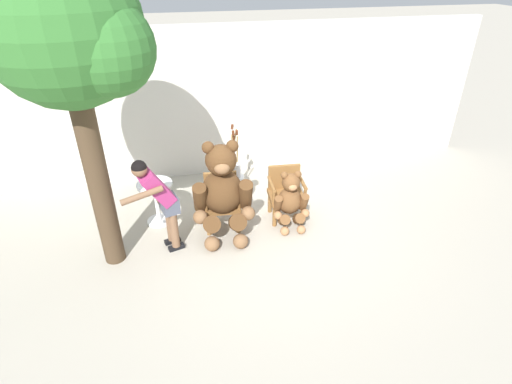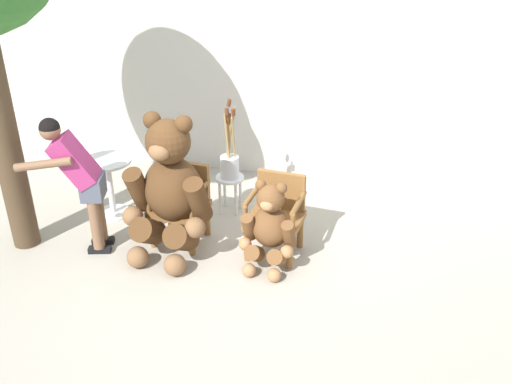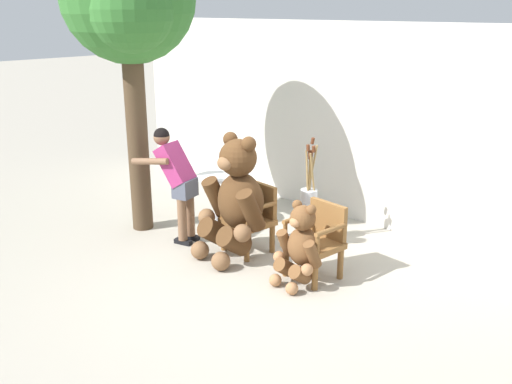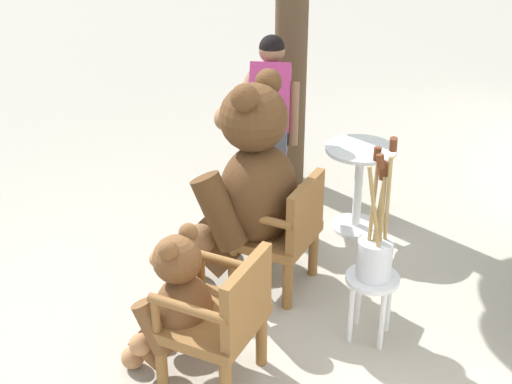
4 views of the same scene
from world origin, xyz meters
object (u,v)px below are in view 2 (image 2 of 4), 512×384
object	(u,v)px
wooden_chair_left	(181,201)
wooden_chair_right	(276,213)
white_stool	(230,185)
brush_bucket	(230,161)
round_side_table	(110,181)
teddy_bear_large	(169,188)
teddy_bear_small	(269,227)
person_visitor	(78,174)

from	to	relation	value
wooden_chair_left	wooden_chair_right	distance (m)	1.06
wooden_chair_left	white_stool	size ratio (longest dim) A/B	1.87
brush_bucket	round_side_table	world-z (taller)	brush_bucket
round_side_table	teddy_bear_large	bearing A→B (deg)	-29.28
teddy_bear_large	round_side_table	world-z (taller)	teddy_bear_large
teddy_bear_small	white_stool	xyz separation A→B (m)	(-0.71, 1.01, -0.11)
round_side_table	brush_bucket	bearing A→B (deg)	17.49
wooden_chair_left	brush_bucket	xyz separation A→B (m)	(0.34, 0.72, 0.21)
white_stool	teddy_bear_small	bearing A→B (deg)	-54.92
teddy_bear_large	person_visitor	bearing A→B (deg)	-168.75
wooden_chair_right	round_side_table	world-z (taller)	wooden_chair_right
wooden_chair_right	teddy_bear_large	xyz separation A→B (m)	(-1.07, -0.26, 0.29)
teddy_bear_small	brush_bucket	size ratio (longest dim) A/B	1.02
teddy_bear_large	teddy_bear_small	bearing A→B (deg)	-1.55
person_visitor	brush_bucket	size ratio (longest dim) A/B	1.60
wooden_chair_left	white_stool	distance (m)	0.80
white_stool	round_side_table	distance (m)	1.42
white_stool	round_side_table	xyz separation A→B (m)	(-1.35, -0.42, 0.09)
teddy_bear_small	brush_bucket	world-z (taller)	brush_bucket
brush_bucket	wooden_chair_left	bearing A→B (deg)	-115.51
wooden_chair_right	teddy_bear_small	size ratio (longest dim) A/B	0.90
wooden_chair_left	teddy_bear_large	distance (m)	0.40
teddy_bear_small	teddy_bear_large	bearing A→B (deg)	178.45
brush_bucket	round_side_table	bearing A→B (deg)	-162.51
wooden_chair_left	teddy_bear_small	world-z (taller)	teddy_bear_small
teddy_bear_large	wooden_chair_left	bearing A→B (deg)	87.23
person_visitor	round_side_table	size ratio (longest dim) A/B	2.09
teddy_bear_small	round_side_table	bearing A→B (deg)	164.10
person_visitor	white_stool	xyz separation A→B (m)	(1.27, 1.16, -0.55)
wooden_chair_right	teddy_bear_large	bearing A→B (deg)	-166.17
wooden_chair_right	person_visitor	distance (m)	2.08
teddy_bear_small	round_side_table	xyz separation A→B (m)	(-2.06, 0.59, -0.02)
wooden_chair_left	teddy_bear_large	size ratio (longest dim) A/B	0.56
teddy_bear_small	person_visitor	distance (m)	2.03
teddy_bear_small	person_visitor	xyz separation A→B (m)	(-1.98, -0.15, 0.43)
wooden_chair_right	person_visitor	world-z (taller)	person_visitor
teddy_bear_large	white_stool	xyz separation A→B (m)	(0.35, 0.98, -0.40)
wooden_chair_right	brush_bucket	world-z (taller)	brush_bucket
round_side_table	wooden_chair_right	bearing A→B (deg)	-8.07
teddy_bear_large	wooden_chair_right	bearing A→B (deg)	13.83
wooden_chair_right	white_stool	xyz separation A→B (m)	(-0.72, 0.72, -0.11)
brush_bucket	round_side_table	xyz separation A→B (m)	(-1.35, -0.43, -0.22)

